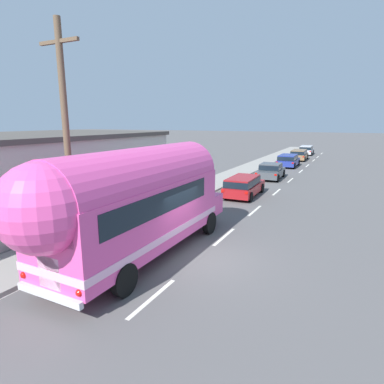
{
  "coord_description": "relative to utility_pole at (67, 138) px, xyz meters",
  "views": [
    {
      "loc": [
        4.89,
        -10.24,
        5.04
      ],
      "look_at": [
        -1.78,
        2.93,
        1.8
      ],
      "focal_mm": 30.34,
      "sensor_mm": 36.0,
      "label": 1
    }
  ],
  "objects": [
    {
      "name": "utility_pole",
      "position": [
        0.0,
        0.0,
        0.0
      ],
      "size": [
        1.8,
        0.24,
        8.5
      ],
      "color": "brown",
      "rests_on": "ground"
    },
    {
      "name": "car_lead",
      "position": [
        2.82,
        12.27,
        -3.63
      ],
      "size": [
        2.01,
        4.56,
        1.37
      ],
      "color": "#A5191E",
      "rests_on": "ground"
    },
    {
      "name": "car_second",
      "position": [
        2.8,
        20.12,
        -3.69
      ],
      "size": [
        2.12,
        4.38,
        1.37
      ],
      "color": "#474C51",
      "rests_on": "ground"
    },
    {
      "name": "painted_bus",
      "position": [
        2.59,
        0.4,
        -2.12
      ],
      "size": [
        2.64,
        10.62,
        4.12
      ],
      "color": "#EA4C9E",
      "rests_on": "ground"
    },
    {
      "name": "car_third",
      "position": [
        2.7,
        28.69,
        -3.63
      ],
      "size": [
        2.09,
        4.75,
        1.37
      ],
      "color": "navy",
      "rests_on": "ground"
    },
    {
      "name": "sidewalk_slab",
      "position": [
        -0.72,
        11.67,
        -4.35
      ],
      "size": [
        2.71,
        90.0,
        0.15
      ],
      "primitive_type": "cube",
      "color": "gray",
      "rests_on": "ground"
    },
    {
      "name": "lane_markings",
      "position": [
        1.79,
        14.76,
        -4.42
      ],
      "size": [
        4.06,
        80.0,
        0.01
      ],
      "color": "silver",
      "rests_on": "ground"
    },
    {
      "name": "car_fifth",
      "position": [
        2.61,
        43.55,
        -3.63
      ],
      "size": [
        2.0,
        4.69,
        1.37
      ],
      "color": "silver",
      "rests_on": "ground"
    },
    {
      "name": "ground_plane",
      "position": [
        4.56,
        1.67,
        -4.42
      ],
      "size": [
        300.0,
        300.0,
        0.0
      ],
      "primitive_type": "plane",
      "color": "#565454"
    },
    {
      "name": "car_fourth",
      "position": [
        2.77,
        35.71,
        -3.63
      ],
      "size": [
        2.07,
        4.77,
        1.37
      ],
      "color": "olive",
      "rests_on": "ground"
    }
  ]
}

